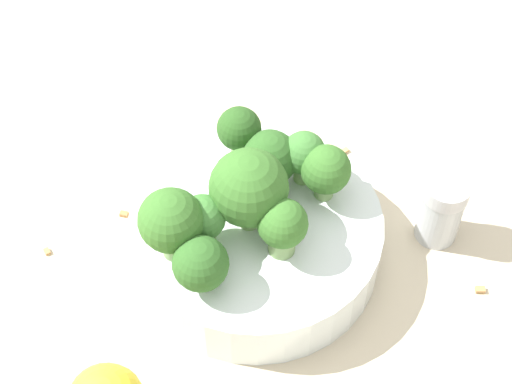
{
  "coord_description": "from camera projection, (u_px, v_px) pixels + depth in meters",
  "views": [
    {
      "loc": [
        0.08,
        0.35,
        0.55
      ],
      "look_at": [
        0.0,
        0.0,
        0.08
      ],
      "focal_mm": 60.0,
      "sensor_mm": 36.0,
      "label": 1
    }
  ],
  "objects": [
    {
      "name": "pepper_shaker",
      "position": [
        441.0,
        209.0,
        0.64
      ],
      "size": [
        0.03,
        0.03,
        0.06
      ],
      "color": "#B2B7BC",
      "rests_on": "ground_plane"
    },
    {
      "name": "broccoli_floret_3",
      "position": [
        203.0,
        220.0,
        0.59
      ],
      "size": [
        0.03,
        0.03,
        0.05
      ],
      "color": "#8EB770",
      "rests_on": "bowl"
    },
    {
      "name": "broccoli_floret_6",
      "position": [
        283.0,
        226.0,
        0.58
      ],
      "size": [
        0.04,
        0.04,
        0.05
      ],
      "color": "#7A9E5B",
      "rests_on": "bowl"
    },
    {
      "name": "broccoli_floret_7",
      "position": [
        201.0,
        264.0,
        0.57
      ],
      "size": [
        0.04,
        0.04,
        0.04
      ],
      "color": "#8EB770",
      "rests_on": "bowl"
    },
    {
      "name": "broccoli_floret_8",
      "position": [
        171.0,
        222.0,
        0.57
      ],
      "size": [
        0.05,
        0.05,
        0.06
      ],
      "color": "#7A9E5B",
      "rests_on": "bowl"
    },
    {
      "name": "broccoli_floret_1",
      "position": [
        236.0,
        132.0,
        0.63
      ],
      "size": [
        0.03,
        0.03,
        0.05
      ],
      "color": "#8EB770",
      "rests_on": "bowl"
    },
    {
      "name": "bowl",
      "position": [
        256.0,
        238.0,
        0.64
      ],
      "size": [
        0.19,
        0.19,
        0.04
      ],
      "primitive_type": "cylinder",
      "color": "silver",
      "rests_on": "ground_plane"
    },
    {
      "name": "broccoli_floret_4",
      "position": [
        304.0,
        155.0,
        0.62
      ],
      "size": [
        0.03,
        0.03,
        0.05
      ],
      "color": "#84AD66",
      "rests_on": "bowl"
    },
    {
      "name": "almond_crumb_0",
      "position": [
        345.0,
        150.0,
        0.71
      ],
      "size": [
        0.01,
        0.01,
        0.01
      ],
      "primitive_type": "cube",
      "rotation": [
        0.0,
        0.0,
        3.56
      ],
      "color": "tan",
      "rests_on": "ground_plane"
    },
    {
      "name": "almond_crumb_1",
      "position": [
        124.0,
        213.0,
        0.67
      ],
      "size": [
        0.01,
        0.01,
        0.01
      ],
      "primitive_type": "cube",
      "rotation": [
        0.0,
        0.0,
        2.69
      ],
      "color": "olive",
      "rests_on": "ground_plane"
    },
    {
      "name": "almond_crumb_2",
      "position": [
        481.0,
        289.0,
        0.63
      ],
      "size": [
        0.01,
        0.01,
        0.01
      ],
      "primitive_type": "cube",
      "rotation": [
        0.0,
        0.0,
        2.92
      ],
      "color": "#AD7F4C",
      "rests_on": "ground_plane"
    },
    {
      "name": "almond_crumb_3",
      "position": [
        47.0,
        250.0,
        0.65
      ],
      "size": [
        0.01,
        0.01,
        0.01
      ],
      "primitive_type": "cube",
      "rotation": [
        0.0,
        0.0,
        1.88
      ],
      "color": "#AD7F4C",
      "rests_on": "ground_plane"
    },
    {
      "name": "ground_plane",
      "position": [
        256.0,
        255.0,
        0.65
      ],
      "size": [
        3.0,
        3.0,
        0.0
      ],
      "primitive_type": "plane",
      "color": "beige"
    },
    {
      "name": "broccoli_floret_0",
      "position": [
        250.0,
        192.0,
        0.59
      ],
      "size": [
        0.06,
        0.06,
        0.07
      ],
      "color": "#84AD66",
      "rests_on": "bowl"
    },
    {
      "name": "broccoli_floret_2",
      "position": [
        326.0,
        171.0,
        0.61
      ],
      "size": [
        0.04,
        0.04,
        0.05
      ],
      "color": "#84AD66",
      "rests_on": "bowl"
    },
    {
      "name": "broccoli_floret_5",
      "position": [
        270.0,
        159.0,
        0.62
      ],
      "size": [
        0.04,
        0.04,
        0.05
      ],
      "color": "#7A9E5B",
      "rests_on": "bowl"
    }
  ]
}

